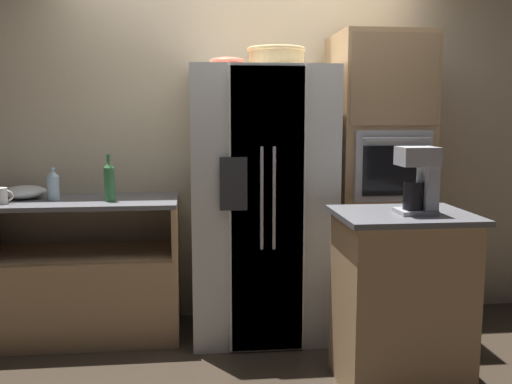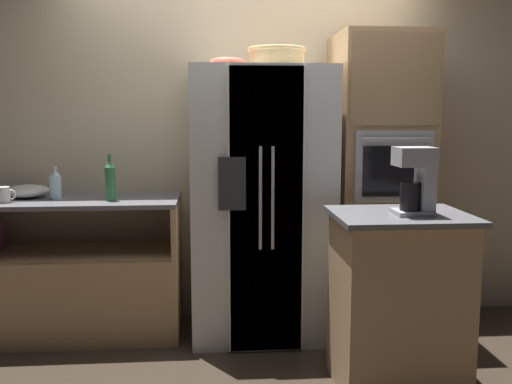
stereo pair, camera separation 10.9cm
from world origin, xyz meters
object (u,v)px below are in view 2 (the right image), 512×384
object	(u,v)px
fruit_bowl	(227,61)
mixing_bowl	(27,191)
wicker_basket	(277,56)
coffee_maker	(418,178)
refrigerator	(261,203)
bottle_short	(55,184)
mug	(4,195)
wall_oven	(378,184)
bottle_tall	(110,181)

from	to	relation	value
fruit_bowl	mixing_bowl	distance (m)	1.62
wicker_basket	coffee_maker	size ratio (longest dim) A/B	1.08
refrigerator	bottle_short	size ratio (longest dim) A/B	8.29
mixing_bowl	coffee_maker	xyz separation A→B (m)	(2.32, -1.08, 0.19)
mug	wall_oven	bearing A→B (deg)	2.44
wicker_basket	fruit_bowl	world-z (taller)	wicker_basket
wall_oven	mug	bearing A→B (deg)	-177.56
fruit_bowl	coffee_maker	size ratio (longest dim) A/B	0.63
mixing_bowl	coffee_maker	bearing A→B (deg)	-24.90
bottle_tall	coffee_maker	xyz separation A→B (m)	(1.74, -0.89, 0.10)
refrigerator	bottle_tall	size ratio (longest dim) A/B	5.92
refrigerator	fruit_bowl	size ratio (longest dim) A/B	8.04
bottle_short	coffee_maker	distance (m)	2.33
refrigerator	mixing_bowl	size ratio (longest dim) A/B	6.33
fruit_bowl	mug	xyz separation A→B (m)	(-1.44, 0.01, -0.85)
fruit_bowl	coffee_maker	world-z (taller)	fruit_bowl
refrigerator	bottle_tall	world-z (taller)	refrigerator
fruit_bowl	mug	world-z (taller)	fruit_bowl
wall_oven	fruit_bowl	size ratio (longest dim) A/B	9.07
wall_oven	bottle_tall	world-z (taller)	wall_oven
wicker_basket	mixing_bowl	world-z (taller)	wicker_basket
mug	refrigerator	bearing A→B (deg)	2.06
fruit_bowl	mixing_bowl	xyz separation A→B (m)	(-1.36, 0.23, -0.85)
refrigerator	mixing_bowl	distance (m)	1.60
bottle_tall	bottle_short	xyz separation A→B (m)	(-0.38, 0.09, -0.03)
wicker_basket	bottle_tall	bearing A→B (deg)	-178.98
wall_oven	wicker_basket	xyz separation A→B (m)	(-0.72, -0.06, 0.85)
bottle_tall	mixing_bowl	world-z (taller)	bottle_tall
bottle_tall	wall_oven	bearing A→B (deg)	2.37
refrigerator	bottle_short	world-z (taller)	refrigerator
fruit_bowl	coffee_maker	xyz separation A→B (m)	(0.96, -0.85, -0.66)
bottle_tall	bottle_short	bearing A→B (deg)	166.21
refrigerator	mixing_bowl	bearing A→B (deg)	174.34
mixing_bowl	refrigerator	bearing A→B (deg)	-5.66
fruit_bowl	mixing_bowl	world-z (taller)	fruit_bowl
wicker_basket	coffee_maker	bearing A→B (deg)	-55.00
refrigerator	coffee_maker	size ratio (longest dim) A/B	5.10
wicker_basket	bottle_short	bearing A→B (deg)	177.16
fruit_bowl	bottle_tall	bearing A→B (deg)	176.92
refrigerator	wall_oven	distance (m)	0.83
bottle_short	coffee_maker	xyz separation A→B (m)	(2.11, -0.99, 0.13)
refrigerator	wall_oven	size ratio (longest dim) A/B	0.89
bottle_short	wall_oven	bearing A→B (deg)	-0.46
coffee_maker	refrigerator	bearing A→B (deg)	128.72
bottle_tall	coffee_maker	distance (m)	1.95
bottle_tall	wicker_basket	bearing A→B (deg)	1.02
wicker_basket	fruit_bowl	bearing A→B (deg)	-169.39
mug	mixing_bowl	size ratio (longest dim) A/B	0.42
fruit_bowl	bottle_tall	xyz separation A→B (m)	(-0.77, 0.04, -0.77)
wicker_basket	bottle_short	xyz separation A→B (m)	(-1.47, 0.07, -0.84)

